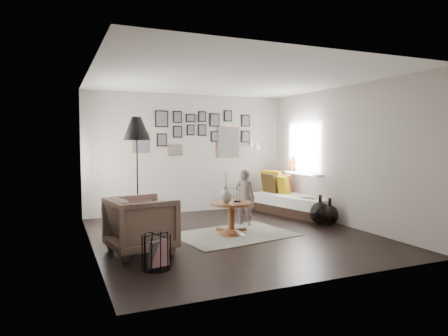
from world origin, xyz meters
name	(u,v)px	position (x,y,z in m)	size (l,w,h in m)	color
ground	(233,235)	(0.00, 0.00, 0.00)	(4.80, 4.80, 0.00)	black
wall_back	(188,154)	(0.00, 2.40, 1.30)	(4.50, 4.50, 0.00)	gray
wall_front	(322,167)	(0.00, -2.40, 1.30)	(4.50, 4.50, 0.00)	gray
wall_left	(91,161)	(-2.25, 0.00, 1.30)	(4.80, 4.80, 0.00)	gray
wall_right	(342,156)	(2.25, 0.00, 1.30)	(4.80, 4.80, 0.00)	gray
ceiling	(233,79)	(0.00, 0.00, 2.60)	(4.80, 4.80, 0.00)	white
door_left	(86,172)	(-2.23, 1.20, 1.05)	(0.00, 2.14, 2.14)	white
window_right	(298,171)	(2.18, 1.34, 0.93)	(0.15, 1.32, 1.30)	white
gallery_wall	(201,134)	(0.29, 2.38, 1.74)	(2.74, 0.03, 1.08)	brown
wall_sconce	(256,146)	(1.55, 2.13, 1.46)	(0.18, 0.36, 0.16)	white
rug	(235,234)	(0.04, 0.01, 0.01)	(1.91, 1.34, 0.01)	beige
pedestal_table	(231,220)	(-0.01, 0.05, 0.26)	(0.71, 0.71, 0.55)	brown
vase	(226,193)	(-0.09, 0.07, 0.71)	(0.20, 0.20, 0.50)	black
candles	(237,194)	(0.10, 0.05, 0.68)	(0.12, 0.12, 0.26)	black
daybed	(292,201)	(2.00, 1.30, 0.28)	(1.21, 1.99, 0.91)	black
magazine_on_daybed	(309,198)	(2.00, 0.66, 0.43)	(0.20, 0.28, 0.01)	black
armchair	(141,224)	(-1.62, -0.41, 0.40)	(0.85, 0.88, 0.80)	#735B4D
armchair_cushion	(142,218)	(-1.59, -0.36, 0.48)	(0.36, 0.36, 0.09)	beige
floor_lamp	(137,133)	(-1.42, 0.89, 1.72)	(0.47, 0.47, 1.99)	black
magazine_basket	(157,252)	(-1.60, -1.23, 0.21)	(0.45, 0.45, 0.43)	black
demijohn_large	(320,213)	(1.87, 0.13, 0.22)	(0.38, 0.38, 0.57)	black
demijohn_small	(330,215)	(2.00, 0.01, 0.19)	(0.33, 0.33, 0.51)	black
child	(245,198)	(0.52, 0.60, 0.53)	(0.38, 0.25, 1.05)	#604F4C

